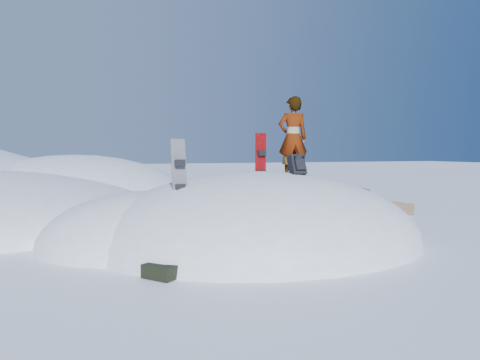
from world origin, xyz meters
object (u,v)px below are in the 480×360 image
object	(u,v)px
snowboard_red	(261,165)
person	(293,138)
backpack	(297,165)
snowboard_dark	(180,178)

from	to	relation	value
snowboard_red	person	xyz separation A→B (m)	(0.77, -0.07, 0.63)
backpack	person	bearing A→B (deg)	67.15
snowboard_red	person	bearing A→B (deg)	-17.78
backpack	person	size ratio (longest dim) A/B	0.26
snowboard_red	snowboard_dark	world-z (taller)	snowboard_red
snowboard_dark	person	xyz separation A→B (m)	(3.00, 1.32, 0.81)
snowboard_red	snowboard_dark	size ratio (longest dim) A/B	1.02
snowboard_dark	backpack	distance (m)	2.50
snowboard_dark	person	distance (m)	3.38
snowboard_red	snowboard_dark	bearing A→B (deg)	-160.51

